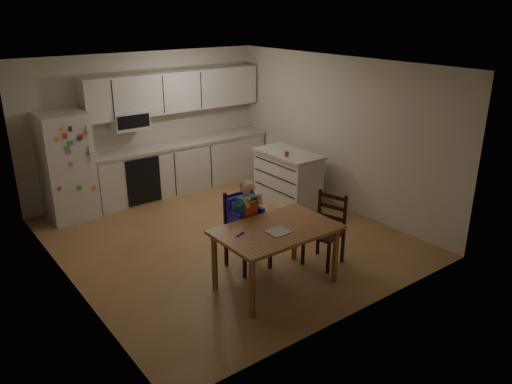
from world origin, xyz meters
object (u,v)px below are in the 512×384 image
Objects in this scene: red_cup at (287,154)px; chair_side at (328,224)px; refrigerator at (67,166)px; dining_table at (276,236)px; chair_booster at (245,215)px; kitchen_island at (288,177)px.

red_cup is 0.09× the size of chair_side.
refrigerator is at bearing -163.45° from chair_side.
dining_table is 1.51× the size of chair_side.
red_cup is at bearing 46.99° from dining_table.
dining_table is at bearing -90.37° from chair_booster.
refrigerator reaches higher than dining_table.
chair_booster is (-1.91, -1.40, 0.27)m from kitchen_island.
kitchen_island is 1.29× the size of chair_side.
dining_table is (-1.91, -2.02, 0.21)m from kitchen_island.
dining_table is 1.19× the size of chair_booster.
red_cup reaches higher than chair_side.
refrigerator is 1.39× the size of kitchen_island.
chair_side is at bearing -30.46° from chair_booster.
chair_booster is at bearing -143.69° from kitchen_island.
dining_table is at bearing -133.34° from kitchen_island.
red_cup is (-0.19, -0.18, 0.49)m from kitchen_island.
chair_booster is at bearing 90.03° from dining_table.
chair_booster is at bearing -144.60° from red_cup.
refrigerator is 3.87m from dining_table.
chair_side reaches higher than kitchen_island.
dining_table is (1.29, -3.65, -0.19)m from refrigerator.
dining_table is 0.62m from chair_booster.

